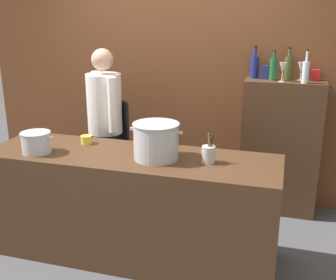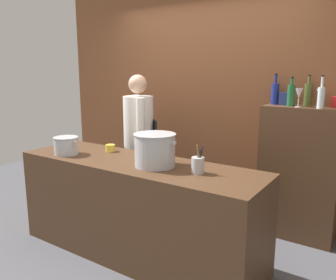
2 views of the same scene
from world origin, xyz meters
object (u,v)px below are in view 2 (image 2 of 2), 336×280
at_px(wine_bottle_clear, 321,97).
at_px(wine_glass_tall, 299,94).
at_px(stockpot_large, 155,150).
at_px(wine_bottle_cobalt, 275,93).
at_px(chef, 139,136).
at_px(butter_jar, 110,148).
at_px(stockpot_small, 66,146).
at_px(utensil_crock, 198,165).
at_px(spice_tin_red, 336,102).
at_px(spice_tin_navy, 284,99).
at_px(wine_bottle_green, 291,95).
at_px(wine_glass_short, 320,95).
at_px(wine_bottle_olive, 308,94).

xyz_separation_m(wine_bottle_clear, wine_glass_tall, (-0.20, 0.03, 0.02)).
relative_size(stockpot_large, wine_bottle_cobalt, 1.33).
height_order(chef, butter_jar, chef).
distance_m(chef, stockpot_large, 1.07).
distance_m(butter_jar, wine_glass_tall, 1.92).
distance_m(stockpot_small, wine_bottle_clear, 2.45).
xyz_separation_m(utensil_crock, spice_tin_red, (0.78, 1.28, 0.44)).
bearing_deg(spice_tin_red, stockpot_large, -132.27).
distance_m(stockpot_small, spice_tin_navy, 2.23).
bearing_deg(wine_bottle_green, stockpot_large, -123.61).
bearing_deg(chef, wine_bottle_cobalt, -113.62).
xyz_separation_m(stockpot_large, wine_bottle_cobalt, (0.61, 1.28, 0.43)).
height_order(wine_bottle_green, wine_glass_tall, wine_bottle_green).
xyz_separation_m(wine_bottle_clear, spice_tin_navy, (-0.38, 0.16, -0.04)).
height_order(chef, wine_glass_short, chef).
height_order(stockpot_small, wine_bottle_cobalt, wine_bottle_cobalt).
height_order(stockpot_large, utensil_crock, stockpot_large).
xyz_separation_m(butter_jar, wine_glass_short, (1.74, 1.06, 0.54)).
distance_m(spice_tin_red, spice_tin_navy, 0.48).
bearing_deg(wine_glass_short, butter_jar, -148.56).
relative_size(wine_bottle_clear, wine_bottle_olive, 1.00).
bearing_deg(utensil_crock, wine_glass_tall, 67.00).
xyz_separation_m(butter_jar, wine_glass_tall, (1.57, 0.95, 0.55)).
distance_m(stockpot_small, wine_glass_tall, 2.30).
xyz_separation_m(chef, wine_bottle_green, (1.56, 0.45, 0.50)).
height_order(wine_bottle_clear, wine_glass_tall, wine_bottle_clear).
distance_m(utensil_crock, spice_tin_navy, 1.35).
bearing_deg(butter_jar, stockpot_large, -14.99).
bearing_deg(wine_bottle_cobalt, wine_bottle_clear, -20.23).
bearing_deg(wine_glass_short, wine_bottle_clear, -75.93).
xyz_separation_m(stockpot_large, wine_bottle_clear, (1.08, 1.11, 0.43)).
bearing_deg(wine_bottle_cobalt, chef, -158.45).
bearing_deg(wine_glass_tall, wine_bottle_cobalt, 151.91).
bearing_deg(chef, wine_glass_short, -119.44).
height_order(stockpot_small, spice_tin_red, spice_tin_red).
bearing_deg(spice_tin_navy, stockpot_small, -140.11).
relative_size(wine_bottle_olive, spice_tin_red, 2.89).
xyz_separation_m(butter_jar, wine_bottle_green, (1.48, 1.01, 0.53)).
xyz_separation_m(chef, wine_glass_tall, (1.64, 0.40, 0.52)).
relative_size(stockpot_small, utensil_crock, 1.29).
height_order(stockpot_small, butter_jar, stockpot_small).
bearing_deg(wine_glass_short, wine_bottle_cobalt, 175.88).
bearing_deg(wine_glass_tall, spice_tin_red, 28.74).
relative_size(butter_jar, wine_bottle_olive, 0.32).
bearing_deg(utensil_crock, wine_bottle_cobalt, 80.97).
distance_m(stockpot_small, utensil_crock, 1.39).
xyz_separation_m(wine_bottle_olive, wine_glass_short, (0.12, -0.05, 0.00)).
xyz_separation_m(wine_bottle_clear, wine_bottle_green, (-0.29, 0.09, 0.00)).
relative_size(wine_bottle_green, spice_tin_red, 2.70).
bearing_deg(wine_bottle_clear, spice_tin_navy, 157.14).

